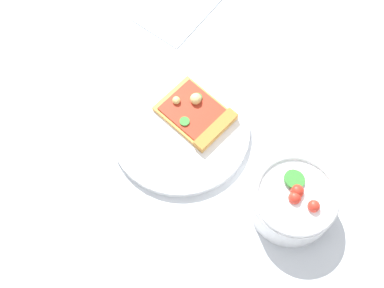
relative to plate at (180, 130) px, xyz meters
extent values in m
plane|color=silver|center=(-0.02, 0.01, -0.01)|extent=(2.40, 2.40, 0.00)
cylinder|color=white|center=(0.00, 0.00, 0.00)|extent=(0.23, 0.23, 0.01)
cube|color=gold|center=(0.01, -0.03, 0.01)|extent=(0.13, 0.10, 0.01)
cube|color=#B77A33|center=(-0.04, -0.04, 0.01)|extent=(0.03, 0.09, 0.02)
cube|color=#B22D19|center=(0.01, -0.03, 0.02)|extent=(0.11, 0.09, 0.00)
cylinder|color=#2D722D|center=(0.02, -0.05, 0.02)|extent=(0.02, 0.02, 0.00)
sphere|color=#EAD172|center=(0.04, -0.02, 0.02)|extent=(0.01, 0.01, 0.01)
cylinder|color=#388433|center=(0.00, -0.01, 0.02)|extent=(0.02, 0.02, 0.00)
sphere|color=#F2D87F|center=(0.02, -0.05, 0.02)|extent=(0.02, 0.02, 0.02)
cylinder|color=white|center=(-0.21, -0.06, 0.02)|extent=(0.13, 0.13, 0.06)
torus|color=white|center=(-0.21, -0.06, 0.05)|extent=(0.13, 0.13, 0.01)
sphere|color=red|center=(-0.24, -0.06, 0.06)|extent=(0.02, 0.02, 0.02)
sphere|color=red|center=(-0.21, -0.06, 0.05)|extent=(0.02, 0.02, 0.02)
sphere|color=red|center=(-0.21, -0.05, 0.05)|extent=(0.02, 0.02, 0.02)
cylinder|color=#388433|center=(-0.19, -0.07, 0.05)|extent=(0.03, 0.03, 0.01)
cube|color=white|center=(0.21, -0.15, -0.01)|extent=(0.15, 0.17, 0.00)
camera|label=1|loc=(-0.30, 0.21, 0.76)|focal=47.35mm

